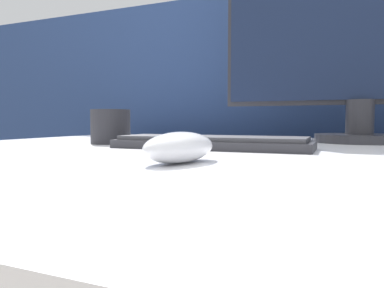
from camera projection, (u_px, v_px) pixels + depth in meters
partition_panel at (300, 163)px, 1.31m from camera, size 5.00×0.03×1.23m
computer_mouse_near at (180, 147)px, 0.48m from camera, size 0.08×0.14×0.04m
keyboard at (212, 143)px, 0.72m from camera, size 0.38×0.14×0.02m
monitor at (362, 27)px, 0.90m from camera, size 0.67×0.21×0.53m
mug at (111, 127)px, 0.87m from camera, size 0.09×0.09×0.08m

